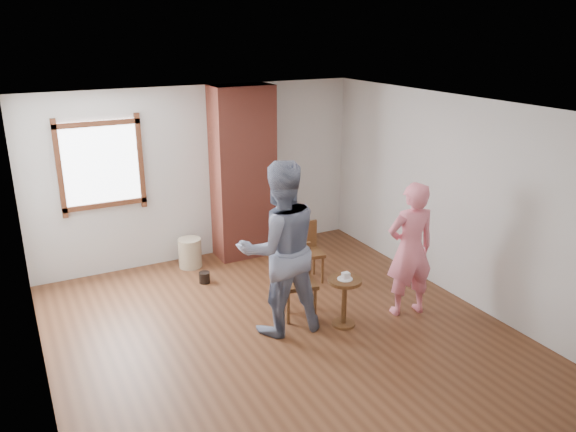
% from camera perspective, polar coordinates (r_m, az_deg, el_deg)
% --- Properties ---
extents(ground, '(5.50, 5.50, 0.00)m').
position_cam_1_polar(ground, '(6.62, -0.46, -12.10)').
color(ground, brown).
rests_on(ground, ground).
extents(room_shell, '(5.04, 5.52, 2.62)m').
position_cam_1_polar(room_shell, '(6.41, -3.43, 4.38)').
color(room_shell, silver).
rests_on(room_shell, ground).
extents(brick_chimney, '(0.90, 0.50, 2.60)m').
position_cam_1_polar(brick_chimney, '(8.47, -4.58, 4.37)').
color(brick_chimney, '#AB4D3C').
rests_on(brick_chimney, ground).
extents(stoneware_crock, '(0.37, 0.37, 0.44)m').
position_cam_1_polar(stoneware_crock, '(8.42, -9.92, -3.70)').
color(stoneware_crock, tan).
rests_on(stoneware_crock, ground).
extents(dark_pot, '(0.17, 0.17, 0.15)m').
position_cam_1_polar(dark_pot, '(7.93, -8.49, -6.20)').
color(dark_pot, black).
rests_on(dark_pot, ground).
extents(dining_chair_left, '(0.50, 0.50, 0.89)m').
position_cam_1_polar(dining_chair_left, '(6.89, 0.88, -6.15)').
color(dining_chair_left, brown).
rests_on(dining_chair_left, ground).
extents(dining_chair_right, '(0.43, 0.43, 0.82)m').
position_cam_1_polar(dining_chair_right, '(7.83, 1.88, -3.28)').
color(dining_chair_right, brown).
rests_on(dining_chair_right, ground).
extents(side_table, '(0.40, 0.40, 0.60)m').
position_cam_1_polar(side_table, '(6.69, 5.75, -7.92)').
color(side_table, brown).
rests_on(side_table, ground).
extents(cake_plate, '(0.18, 0.18, 0.01)m').
position_cam_1_polar(cake_plate, '(6.60, 5.80, -6.36)').
color(cake_plate, white).
rests_on(cake_plate, side_table).
extents(cake_slice, '(0.08, 0.07, 0.06)m').
position_cam_1_polar(cake_slice, '(6.59, 5.89, -6.08)').
color(cake_slice, silver).
rests_on(cake_slice, cake_plate).
extents(man, '(1.06, 0.86, 2.04)m').
position_cam_1_polar(man, '(6.33, -0.86, -3.32)').
color(man, '#151D3B').
rests_on(man, ground).
extents(person_pink, '(0.67, 0.50, 1.68)m').
position_cam_1_polar(person_pink, '(6.93, 12.31, -3.34)').
color(person_pink, pink).
rests_on(person_pink, ground).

